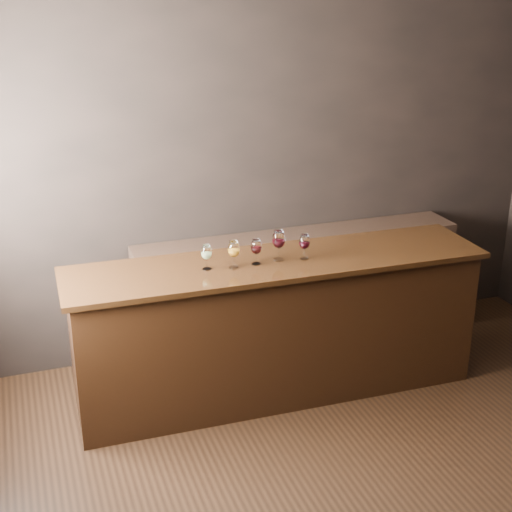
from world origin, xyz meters
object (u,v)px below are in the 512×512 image
object	(u,v)px
glass_red_a	(256,247)
glass_red_b	(279,240)
back_bar_shelf	(298,290)
glass_amber	(234,250)
glass_red_c	(304,242)
glass_white	(206,253)
bar_counter	(277,330)

from	to	relation	value
glass_red_a	glass_red_b	size ratio (longest dim) A/B	0.84
back_bar_shelf	glass_amber	bearing A→B (deg)	-138.24
glass_red_a	glass_red_c	bearing A→B (deg)	-3.20
glass_red_b	glass_red_a	bearing A→B (deg)	-173.25
glass_amber	glass_white	bearing A→B (deg)	168.49
bar_counter	glass_red_b	xyz separation A→B (m)	(0.00, 0.00, 0.69)
glass_red_c	glass_white	bearing A→B (deg)	176.59
glass_red_b	bar_counter	bearing A→B (deg)	-178.81
bar_counter	glass_white	xyz separation A→B (m)	(-0.51, 0.00, 0.66)
glass_red_a	glass_red_c	xyz separation A→B (m)	(0.35, -0.02, -0.00)
bar_counter	glass_red_c	distance (m)	0.69
bar_counter	glass_amber	distance (m)	0.75
glass_amber	glass_red_a	distance (m)	0.17
glass_red_a	glass_red_c	distance (m)	0.35
bar_counter	back_bar_shelf	distance (m)	0.79
glass_red_a	glass_red_c	size ratio (longest dim) A/B	1.01
glass_amber	glass_red_b	size ratio (longest dim) A/B	0.89
back_bar_shelf	glass_red_c	distance (m)	1.01
bar_counter	back_bar_shelf	world-z (taller)	bar_counter
glass_red_b	back_bar_shelf	bearing A→B (deg)	56.40
back_bar_shelf	glass_red_a	distance (m)	1.14
back_bar_shelf	glass_red_c	size ratio (longest dim) A/B	14.91
glass_white	glass_amber	size ratio (longest dim) A/B	0.90
glass_white	glass_red_b	world-z (taller)	glass_red_b
back_bar_shelf	glass_red_a	bearing A→B (deg)	-131.95
glass_white	glass_red_b	size ratio (longest dim) A/B	0.80
bar_counter	glass_red_b	world-z (taller)	glass_red_b
glass_white	glass_red_b	bearing A→B (deg)	-0.18
glass_red_a	glass_red_b	world-z (taller)	glass_red_b
glass_red_a	back_bar_shelf	bearing A→B (deg)	48.05
glass_red_a	glass_red_b	xyz separation A→B (m)	(0.17, 0.02, 0.02)
back_bar_shelf	glass_red_c	world-z (taller)	glass_red_c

